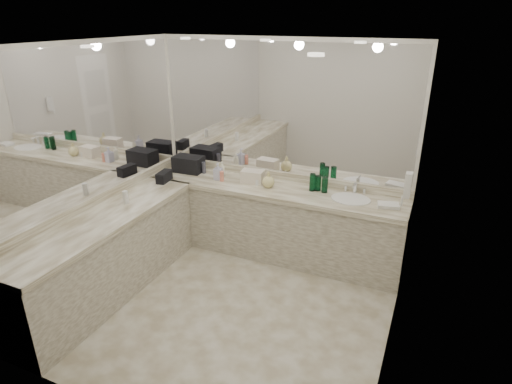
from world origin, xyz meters
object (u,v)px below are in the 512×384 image
at_px(cream_cosmetic_case, 252,176).
at_px(soap_bottle_c, 268,179).
at_px(soap_bottle_b, 218,171).
at_px(hand_towel, 388,205).
at_px(sink, 351,200).
at_px(black_toiletry_bag, 188,164).
at_px(wall_phone, 408,185).
at_px(soap_bottle_a, 222,169).

distance_m(cream_cosmetic_case, soap_bottle_c, 0.25).
height_order(cream_cosmetic_case, soap_bottle_b, soap_bottle_b).
bearing_deg(hand_towel, soap_bottle_c, 179.47).
distance_m(sink, soap_bottle_b, 1.67).
height_order(soap_bottle_b, soap_bottle_c, soap_bottle_b).
bearing_deg(soap_bottle_b, sink, 1.48).
xyz_separation_m(black_toiletry_bag, hand_towel, (2.58, -0.11, -0.09)).
xyz_separation_m(cream_cosmetic_case, soap_bottle_c, (0.24, -0.07, 0.02)).
bearing_deg(sink, black_toiletry_bag, 178.34).
relative_size(sink, wall_phone, 1.83).
distance_m(wall_phone, soap_bottle_c, 1.70).
bearing_deg(cream_cosmetic_case, soap_bottle_c, -23.05).
bearing_deg(soap_bottle_a, hand_towel, -3.50).
relative_size(cream_cosmetic_case, soap_bottle_b, 1.25).
xyz_separation_m(wall_phone, soap_bottle_a, (-2.28, 0.58, -0.35)).
relative_size(black_toiletry_bag, soap_bottle_a, 1.96).
distance_m(sink, soap_bottle_c, 1.00).
height_order(sink, wall_phone, wall_phone).
height_order(cream_cosmetic_case, soap_bottle_c, soap_bottle_c).
height_order(black_toiletry_bag, hand_towel, black_toiletry_bag).
bearing_deg(soap_bottle_c, soap_bottle_a, 170.47).
bearing_deg(wall_phone, soap_bottle_a, 165.63).
bearing_deg(soap_bottle_a, black_toiletry_bag, -177.39).
bearing_deg(soap_bottle_a, sink, -2.90).
bearing_deg(hand_towel, wall_phone, -67.44).
distance_m(black_toiletry_bag, cream_cosmetic_case, 0.93).
relative_size(soap_bottle_b, soap_bottle_c, 1.11).
bearing_deg(soap_bottle_c, black_toiletry_bag, 175.48).
bearing_deg(black_toiletry_bag, wall_phone, -11.48).
bearing_deg(soap_bottle_c, cream_cosmetic_case, 163.34).
height_order(wall_phone, black_toiletry_bag, wall_phone).
bearing_deg(soap_bottle_c, hand_towel, -0.53).
bearing_deg(black_toiletry_bag, soap_bottle_a, 2.61).
distance_m(soap_bottle_a, soap_bottle_c, 0.70).
relative_size(black_toiletry_bag, soap_bottle_b, 1.75).
relative_size(hand_towel, soap_bottle_c, 1.15).
xyz_separation_m(black_toiletry_bag, soap_bottle_a, (0.49, 0.02, -0.01)).
height_order(black_toiletry_bag, cream_cosmetic_case, black_toiletry_bag).
xyz_separation_m(soap_bottle_a, soap_bottle_b, (0.01, -0.13, 0.01)).
bearing_deg(soap_bottle_b, wall_phone, -11.36).
bearing_deg(hand_towel, cream_cosmetic_case, 177.05).
xyz_separation_m(hand_towel, soap_bottle_a, (-2.09, 0.13, 0.08)).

